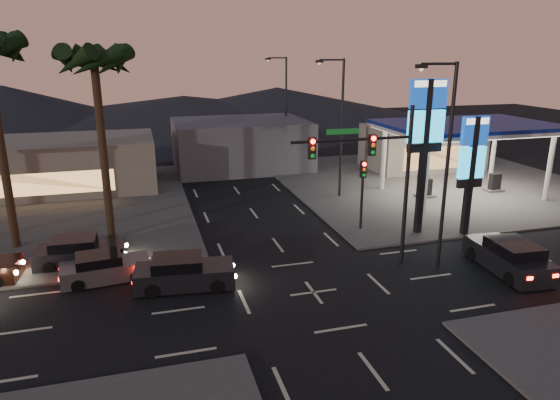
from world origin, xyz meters
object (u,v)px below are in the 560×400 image
object	(u,v)px
gas_station	(467,128)
car_lane_b_mid	(80,252)
car_lane_b_front	(104,268)
pylon_sign_short	(472,158)
suv_station	(509,257)
traffic_signal_mast	(376,165)
pylon_sign_tall	(426,127)
car_lane_a_front	(183,273)

from	to	relation	value
gas_station	car_lane_b_mid	world-z (taller)	gas_station
gas_station	car_lane_b_front	world-z (taller)	gas_station
pylon_sign_short	suv_station	bearing A→B (deg)	-101.41
suv_station	traffic_signal_mast	bearing A→B (deg)	158.39
pylon_sign_tall	pylon_sign_short	bearing A→B (deg)	-21.80
pylon_sign_short	car_lane_a_front	size ratio (longest dim) A/B	1.48
gas_station	suv_station	bearing A→B (deg)	-115.69
pylon_sign_tall	car_lane_b_mid	bearing A→B (deg)	177.95
pylon_sign_short	car_lane_a_front	xyz separation A→B (m)	(-16.57, -2.33, -3.96)
car_lane_a_front	suv_station	distance (m)	15.79
suv_station	pylon_sign_short	bearing A→B (deg)	78.59
car_lane_a_front	suv_station	size ratio (longest dim) A/B	0.95
gas_station	suv_station	size ratio (longest dim) A/B	2.45
pylon_sign_short	car_lane_a_front	world-z (taller)	pylon_sign_short
car_lane_b_mid	traffic_signal_mast	bearing A→B (deg)	-16.49
pylon_sign_short	car_lane_b_front	world-z (taller)	pylon_sign_short
traffic_signal_mast	pylon_sign_short	bearing A→B (deg)	19.13
car_lane_a_front	pylon_sign_short	bearing A→B (deg)	7.99
traffic_signal_mast	car_lane_b_mid	bearing A→B (deg)	163.51
traffic_signal_mast	car_lane_b_front	distance (m)	13.77
suv_station	car_lane_b_mid	bearing A→B (deg)	161.91
gas_station	traffic_signal_mast	size ratio (longest dim) A/B	1.53
pylon_sign_short	suv_station	distance (m)	6.41
car_lane_b_front	suv_station	distance (m)	19.57
car_lane_a_front	car_lane_b_mid	world-z (taller)	car_lane_a_front
pylon_sign_tall	car_lane_b_mid	xyz separation A→B (m)	(-18.89, 0.68, -5.72)
pylon_sign_tall	suv_station	bearing A→B (deg)	-75.98
car_lane_b_front	suv_station	size ratio (longest dim) A/B	0.86
car_lane_a_front	car_lane_b_front	distance (m)	3.91
car_lane_b_mid	suv_station	xyz separation A→B (m)	(20.39, -6.66, 0.07)
car_lane_a_front	suv_station	xyz separation A→B (m)	(15.56, -2.66, 0.05)
car_lane_b_front	suv_station	bearing A→B (deg)	-12.91
car_lane_b_front	suv_station	xyz separation A→B (m)	(19.08, -4.37, 0.12)
traffic_signal_mast	car_lane_b_front	world-z (taller)	traffic_signal_mast
pylon_sign_short	traffic_signal_mast	world-z (taller)	traffic_signal_mast
car_lane_b_mid	suv_station	bearing A→B (deg)	-18.09
traffic_signal_mast	car_lane_b_mid	xyz separation A→B (m)	(-14.15, 4.19, -4.55)
car_lane_a_front	car_lane_b_mid	distance (m)	6.27
suv_station	pylon_sign_tall	bearing A→B (deg)	104.02
car_lane_a_front	gas_station	bearing A→B (deg)	24.49
gas_station	car_lane_a_front	world-z (taller)	gas_station
gas_station	car_lane_b_mid	bearing A→B (deg)	-167.55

